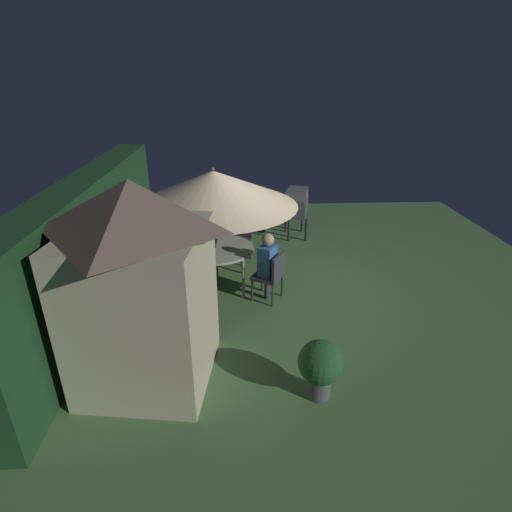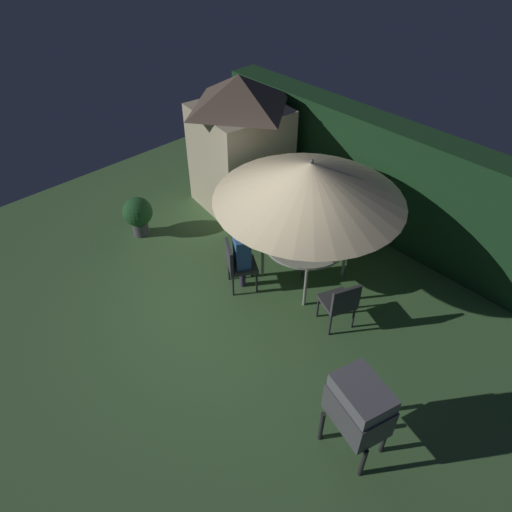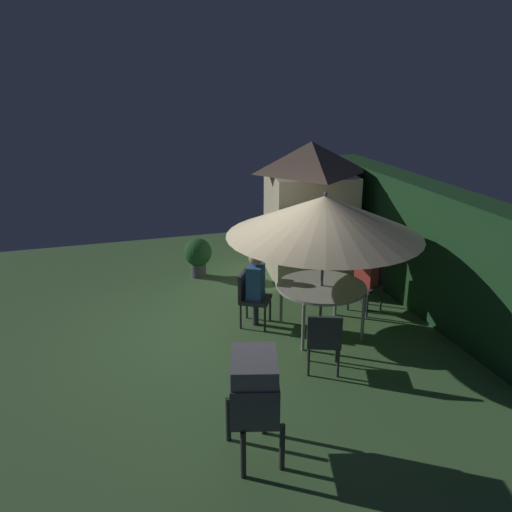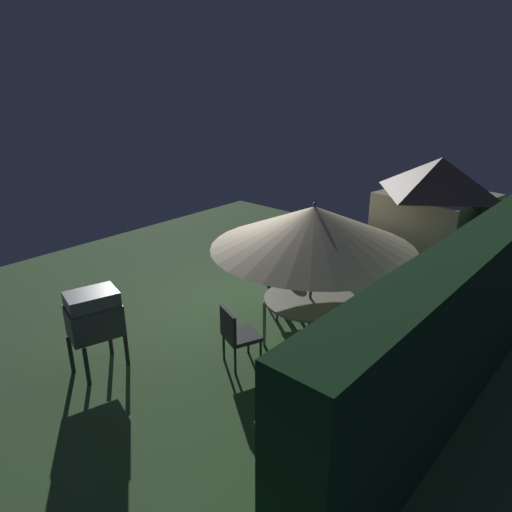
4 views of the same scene
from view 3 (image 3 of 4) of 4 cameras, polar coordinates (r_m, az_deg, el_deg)
name	(u,v)px [view 3 (image 3 of 4)]	position (r m, az deg, el deg)	size (l,w,h in m)	color
ground_plane	(232,335)	(8.72, -2.50, -8.25)	(11.00, 11.00, 0.00)	#47703D
hedge_backdrop	(431,250)	(9.70, 17.83, 0.61)	(7.16, 0.62, 2.16)	#193D1E
garden_shed	(310,209)	(10.84, 5.62, 4.92)	(1.87, 1.86, 2.68)	#C6B793
patio_table	(322,289)	(8.59, 6.85, -3.42)	(1.40, 1.40, 0.79)	#B2ADA3
patio_umbrella	(325,216)	(8.21, 7.17, 4.15)	(2.96, 2.96, 2.28)	#4C4C51
bbq_grill	(254,387)	(5.87, -0.19, -13.50)	(0.81, 0.67, 1.20)	#47474C
chair_near_shed	(369,281)	(9.60, 11.69, -2.58)	(0.62, 0.62, 0.90)	#38383D
chair_far_side	(250,295)	(8.85, -0.58, -4.07)	(0.63, 0.63, 0.90)	#38383D
chair_toward_hedge	(324,338)	(7.56, 7.10, -8.51)	(0.60, 0.60, 0.90)	#38383D
potted_plant_by_shed	(198,254)	(10.96, -6.05, 0.16)	(0.56, 0.56, 0.79)	#4C4C51
person_in_red	(367,268)	(9.45, 11.49, -1.23)	(0.41, 0.37, 1.26)	#CC3D33
person_in_blue	(256,280)	(8.74, -0.04, -2.54)	(0.41, 0.38, 1.26)	#3866B2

